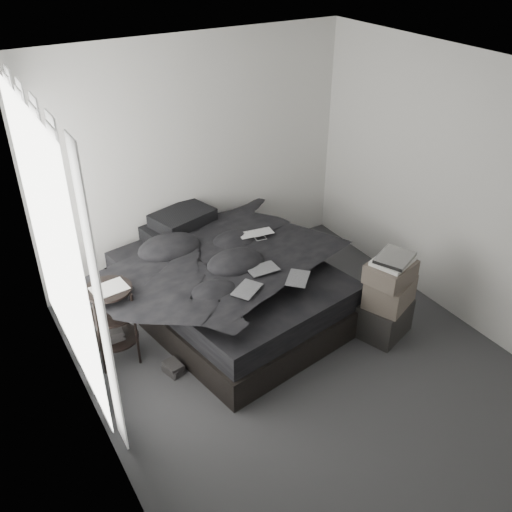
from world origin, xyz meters
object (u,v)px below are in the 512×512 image
bed (231,300)px  box_lower (384,318)px  side_stand (114,325)px  laptop (258,229)px

bed → box_lower: 1.55m
side_stand → box_lower: side_stand is taller
bed → laptop: 0.78m
bed → side_stand: 1.27m
bed → box_lower: size_ratio=4.62×
bed → box_lower: bearing=-52.9°
laptop → side_stand: (-1.64, -0.20, -0.43)m
side_stand → laptop: bearing=6.9°
bed → side_stand: side_stand is taller
bed → side_stand: bearing=174.0°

